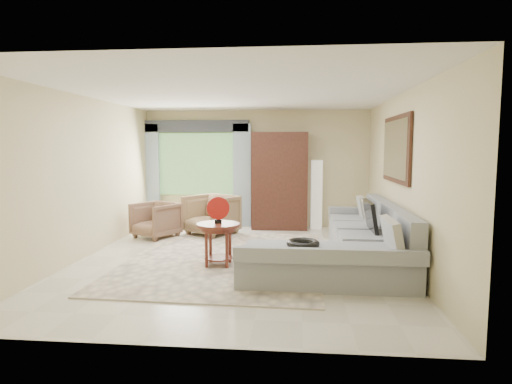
# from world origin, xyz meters

# --- Properties ---
(ground) EXTENTS (6.00, 6.00, 0.00)m
(ground) POSITION_xyz_m (0.00, 0.00, 0.00)
(ground) COLOR silver
(ground) RESTS_ON ground
(area_rug) EXTENTS (3.13, 4.09, 0.02)m
(area_rug) POSITION_xyz_m (-0.20, 0.02, 0.01)
(area_rug) COLOR beige
(area_rug) RESTS_ON ground
(sectional_sofa) EXTENTS (2.30, 3.46, 0.90)m
(sectional_sofa) POSITION_xyz_m (1.78, -0.18, 0.28)
(sectional_sofa) COLOR gray
(sectional_sofa) RESTS_ON ground
(tv_screen) EXTENTS (0.14, 0.74, 0.48)m
(tv_screen) POSITION_xyz_m (2.05, 0.04, 0.72)
(tv_screen) COLOR black
(tv_screen) RESTS_ON sectional_sofa
(garden_hose) EXTENTS (0.43, 0.43, 0.09)m
(garden_hose) POSITION_xyz_m (1.00, -1.14, 0.55)
(garden_hose) COLOR black
(garden_hose) RESTS_ON sectional_sofa
(coffee_table) EXTENTS (0.65, 0.65, 0.65)m
(coffee_table) POSITION_xyz_m (-0.25, -0.39, 0.34)
(coffee_table) COLOR #511D15
(coffee_table) RESTS_ON ground
(red_disc) EXTENTS (0.33, 0.13, 0.34)m
(red_disc) POSITION_xyz_m (-0.25, -0.39, 0.88)
(red_disc) COLOR #AA1611
(red_disc) RESTS_ON coffee_table
(armchair_left) EXTENTS (1.04, 1.04, 0.70)m
(armchair_left) POSITION_xyz_m (-1.86, 1.54, 0.35)
(armchair_left) COLOR brown
(armchair_left) RESTS_ON ground
(armchair_right) EXTENTS (1.23, 1.23, 0.82)m
(armchair_right) POSITION_xyz_m (-0.81, 1.90, 0.41)
(armchair_right) COLOR #8E6F4D
(armchair_right) RESTS_ON ground
(potted_plant) EXTENTS (0.61, 0.57, 0.55)m
(potted_plant) POSITION_xyz_m (-2.02, 2.65, 0.27)
(potted_plant) COLOR #999999
(potted_plant) RESTS_ON ground
(armoire) EXTENTS (1.20, 0.55, 2.10)m
(armoire) POSITION_xyz_m (0.55, 2.72, 1.05)
(armoire) COLOR black
(armoire) RESTS_ON ground
(floor_lamp) EXTENTS (0.24, 0.24, 1.50)m
(floor_lamp) POSITION_xyz_m (1.35, 2.78, 0.75)
(floor_lamp) COLOR silver
(floor_lamp) RESTS_ON ground
(window) EXTENTS (1.80, 0.04, 1.40)m
(window) POSITION_xyz_m (-1.35, 2.97, 1.40)
(window) COLOR #669E59
(window) RESTS_ON wall_back
(curtain_left) EXTENTS (0.40, 0.08, 2.30)m
(curtain_left) POSITION_xyz_m (-2.40, 2.88, 1.15)
(curtain_left) COLOR #9EB7CC
(curtain_left) RESTS_ON ground
(curtain_right) EXTENTS (0.40, 0.08, 2.30)m
(curtain_right) POSITION_xyz_m (-0.30, 2.88, 1.15)
(curtain_right) COLOR #9EB7CC
(curtain_right) RESTS_ON ground
(valance) EXTENTS (2.40, 0.12, 0.26)m
(valance) POSITION_xyz_m (-1.35, 2.90, 2.25)
(valance) COLOR #1E232D
(valance) RESTS_ON wall_back
(wall_mirror) EXTENTS (0.05, 1.70, 1.05)m
(wall_mirror) POSITION_xyz_m (2.46, 0.35, 1.75)
(wall_mirror) COLOR black
(wall_mirror) RESTS_ON wall_right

